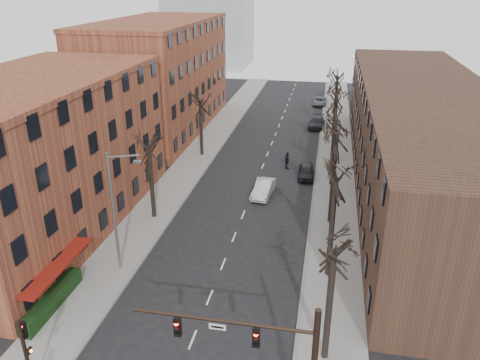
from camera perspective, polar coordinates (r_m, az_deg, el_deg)
The scene contains 23 objects.
sidewalk_left at distance 56.90m, azimuth -4.77°, elevation 3.45°, with size 4.00×90.00×0.15m, color gray.
sidewalk_right at distance 54.96m, azimuth 11.53°, elevation 2.31°, with size 4.00×90.00×0.15m, color gray.
building_left_near at distance 41.07m, azimuth -23.53°, elevation 2.33°, with size 12.00×26.00×12.00m, color brown.
building_left_far at distance 65.77m, azimuth -9.73°, elevation 12.20°, with size 12.00×28.00×14.00m, color brown.
building_right at distance 49.48m, azimuth 21.26°, elevation 4.85°, with size 12.00×50.00×10.00m, color #452C20.
awning_left at distance 33.79m, azimuth -20.70°, elevation -13.43°, with size 1.20×7.00×0.15m, color maroon.
hedge at distance 32.81m, azimuth -21.91°, elevation -13.45°, with size 0.80×6.00×1.00m, color #193612.
tree_right_a at distance 28.20m, azimuth 10.23°, elevation -20.58°, with size 5.20×5.20×10.00m, color black, non-canonical shape.
tree_right_b at distance 34.44m, azimuth 10.60°, elevation -11.38°, with size 5.20×5.20×10.80m, color black, non-canonical shape.
tree_right_c at distance 41.29m, azimuth 10.84°, elevation -5.10°, with size 5.20×5.20×11.60m, color black, non-canonical shape.
tree_right_d at distance 48.50m, azimuth 11.00°, elevation -0.65°, with size 5.20×5.20×10.00m, color black, non-canonical shape.
tree_right_e at distance 55.92m, azimuth 11.12°, elevation 2.63°, with size 5.20×5.20×10.80m, color black, non-canonical shape.
tree_right_f at distance 63.48m, azimuth 11.22°, elevation 5.14°, with size 5.20×5.20×11.60m, color black, non-canonical shape.
tree_left_a at distance 42.06m, azimuth -10.40°, elevation -4.51°, with size 5.20×5.20×9.50m, color black, non-canonical shape.
tree_left_b at distance 55.92m, azimuth -4.65°, elevation 3.01°, with size 5.20×5.20×9.50m, color black, non-canonical shape.
signal_mast_arm at distance 21.57m, azimuth 4.64°, elevation -20.81°, with size 8.14×0.30×7.20m.
signal_pole_left at distance 26.68m, azimuth -24.67°, elevation -18.23°, with size 0.47×0.44×4.40m.
streetlight at distance 33.12m, azimuth -14.95°, elevation -3.23°, with size 2.45×0.22×9.03m.
silver_sedan at distance 45.20m, azimuth 2.90°, elevation -1.06°, with size 1.53×4.39×1.45m, color silver.
parked_car_near at distance 49.72m, azimuth 8.06°, elevation 1.02°, with size 1.60×3.99×1.36m, color black.
parked_car_mid at distance 67.20m, azimuth 9.34°, elevation 6.93°, with size 1.98×4.86×1.41m, color black.
parked_car_far at distance 79.68m, azimuth 9.72°, elevation 9.43°, with size 2.08×4.51×1.25m, color slate.
pedestrian_crossing at distance 51.66m, azimuth 5.76°, elevation 2.38°, with size 1.15×0.48×1.97m, color black.
Camera 1 is at (6.78, -16.43, 19.42)m, focal length 35.00 mm.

